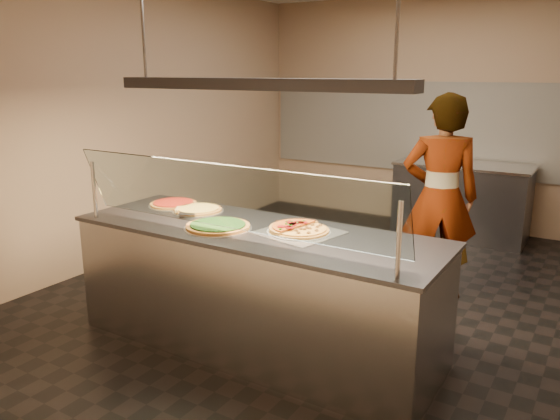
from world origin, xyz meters
The scene contains 18 objects.
ground centered at (0.00, 0.00, -0.01)m, with size 5.00×6.00×0.02m, color black.
wall_back centered at (0.00, 3.01, 1.50)m, with size 5.00×0.02×3.00m, color #9F8567.
wall_front centered at (0.00, -3.01, 1.50)m, with size 5.00×0.02×3.00m, color #9F8567.
wall_left centered at (-2.51, 0.00, 1.50)m, with size 0.02×6.00×3.00m, color #9F8567.
tile_band centered at (0.00, 2.98, 1.30)m, with size 4.90×0.02×1.20m, color silver.
serving_counter centered at (-0.12, -1.16, 0.47)m, with size 2.77×0.94×0.93m.
sneeze_guard centered at (-0.12, -1.51, 1.23)m, with size 2.53×0.18×0.54m.
perforated_tray centered at (0.20, -1.09, 0.94)m, with size 0.60×0.60×0.01m.
half_pizza_pepperoni centered at (0.10, -1.09, 0.96)m, with size 0.29×0.45×0.05m.
half_pizza_sausage centered at (0.31, -1.09, 0.96)m, with size 0.29×0.45×0.04m.
pizza_spinach centered at (-0.35, -1.30, 0.95)m, with size 0.50×0.50×0.03m.
pizza_cheese centered at (-0.80, -0.98, 0.94)m, with size 0.41×0.41×0.03m.
pizza_tomato centered at (-1.11, -0.94, 0.94)m, with size 0.42×0.42×0.03m.
pizza_spatula centered at (-0.85, -1.13, 0.96)m, with size 0.27×0.18×0.02m.
prep_table centered at (0.47, 2.55, 0.47)m, with size 1.61×0.74×0.93m.
worker centered at (0.74, 0.54, 0.93)m, with size 0.68×0.45×1.86m, color #332F36.
heat_lamp_housing centered at (-0.12, -1.16, 1.95)m, with size 2.30×0.18×0.08m, color #424248.
lamp_rod_left centered at (-1.12, -1.16, 2.50)m, with size 0.02×0.02×1.01m, color #B7B7BC.
Camera 1 is at (2.03, -4.29, 2.04)m, focal length 35.00 mm.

